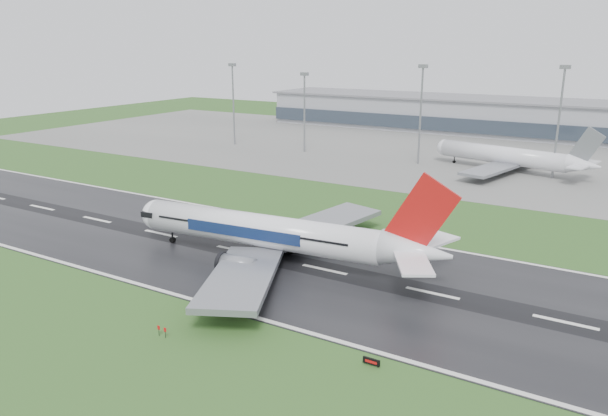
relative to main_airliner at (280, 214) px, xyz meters
The scene contains 11 objects.
ground 12.99m from the main_airliner, ahead, with size 520.00×520.00×0.00m, color #274F1D.
runway 12.95m from the main_airliner, ahead, with size 400.00×45.00×0.10m, color black.
apron 126.26m from the main_airliner, 85.91° to the left, with size 400.00×130.00×0.08m, color slate.
terminal 185.83m from the main_airliner, 87.23° to the left, with size 240.00×36.00×15.00m, color gray.
main_airliner is the anchor object (origin of this frame).
parked_airliner 105.59m from the main_airliner, 79.64° to the left, with size 54.03×50.30×15.84m, color silver, non-canonical shape.
runway_sign 39.35m from the main_airliner, 39.72° to the right, with size 2.30×0.26×1.04m, color black, non-canonical shape.
floodmast_0 133.49m from the main_airliner, 131.03° to the left, with size 0.64×0.64×30.86m, color gray.
floodmast_1 114.56m from the main_airliner, 118.49° to the left, with size 0.64×0.64×28.15m, color gray.
floodmast_2 101.28m from the main_airliner, 95.55° to the left, with size 0.64×0.64×31.70m, color gray.
floodmast_3 106.01m from the main_airliner, 71.97° to the left, with size 0.64×0.64×32.26m, color gray.
Camera 1 is at (46.10, -84.77, 39.00)m, focal length 34.01 mm.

